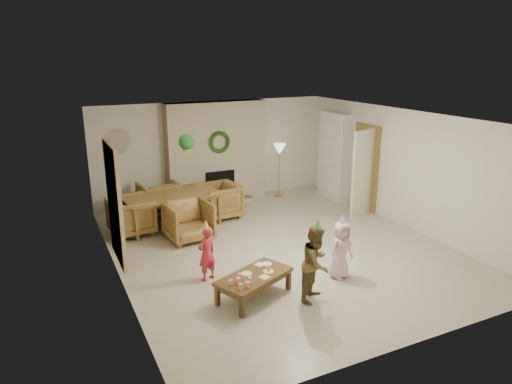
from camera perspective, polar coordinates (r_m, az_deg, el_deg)
floor at (r=9.03m, az=2.84°, el=-6.82°), size 7.00×7.00×0.00m
ceiling at (r=8.36m, az=3.08°, el=9.11°), size 7.00×7.00×0.00m
wall_back at (r=11.72m, az=-5.26°, el=5.03°), size 7.00×0.00×7.00m
wall_front at (r=5.96m, az=19.35°, el=-7.49°), size 7.00×0.00×7.00m
wall_left at (r=7.70m, az=-17.09°, el=-1.83°), size 0.00×7.00×7.00m
wall_right at (r=10.34m, az=17.74°, el=2.75°), size 0.00×7.00×7.00m
fireplace_mass at (r=11.53m, az=-4.91°, el=4.86°), size 2.50×0.40×2.50m
fireplace_hearth at (r=11.52m, az=-4.14°, el=-1.26°), size 1.60×0.30×0.12m
fireplace_firebox at (r=11.56m, az=-4.49°, el=0.81°), size 0.75×0.12×0.75m
fireplace_wreath at (r=11.26m, az=-4.53°, el=6.14°), size 0.54×0.10×0.54m
floor_lamp_base at (r=12.23m, az=2.83°, el=-0.40°), size 0.26×0.26×0.03m
floor_lamp_post at (r=12.06m, az=2.87°, el=2.48°), size 0.03×0.03×1.25m
floor_lamp_shade at (r=11.93m, az=2.91°, el=5.29°), size 0.33×0.33×0.28m
bookshelf_carcass at (r=12.01m, az=9.66°, el=4.42°), size 0.30×1.00×2.20m
bookshelf_shelf_a at (r=12.15m, az=9.44°, el=1.42°), size 0.30×0.92×0.03m
bookshelf_shelf_b at (r=12.05m, az=9.53°, el=3.25°), size 0.30×0.92×0.03m
bookshelf_shelf_c at (r=11.97m, az=9.62°, el=5.12°), size 0.30×0.92×0.03m
bookshelf_shelf_d at (r=11.90m, az=9.71°, el=7.00°), size 0.30×0.92×0.03m
books_row_lower at (r=11.99m, az=9.80°, el=1.88°), size 0.20×0.40×0.24m
books_row_mid at (r=12.05m, az=9.34°, el=3.94°), size 0.20×0.44×0.24m
books_row_upper at (r=11.85m, az=9.85°, el=5.63°), size 0.20×0.36×0.22m
door_frame at (r=11.25m, az=13.35°, el=2.96°), size 0.05×0.86×2.04m
door_leaf at (r=10.73m, az=13.02°, el=2.22°), size 0.77×0.32×2.00m
curtain_panel at (r=7.89m, az=-17.04°, el=-1.37°), size 0.06×1.20×2.00m
dining_table at (r=10.14m, az=-10.23°, el=-2.25°), size 2.12×1.30×0.71m
dining_chair_near at (r=9.34m, az=-8.31°, el=-3.57°), size 0.91×0.93×0.79m
dining_chair_far at (r=10.93m, az=-11.89°, el=-0.74°), size 0.91×0.93×0.79m
dining_chair_left at (r=9.88m, az=-15.09°, el=-2.85°), size 0.93×0.91×0.79m
dining_chair_right at (r=10.54m, az=-4.56°, el=-1.09°), size 0.93×0.91×0.79m
hanging_plant_cord at (r=9.28m, az=-8.61°, el=7.52°), size 0.01×0.01×0.70m
hanging_plant_pot at (r=9.34m, az=-8.52°, el=5.40°), size 0.16×0.16×0.12m
hanging_plant_foliage at (r=9.32m, az=-8.55°, el=6.12°), size 0.32×0.32×0.32m
coffee_table_top at (r=7.15m, az=-0.23°, el=-10.37°), size 1.35×1.04×0.06m
coffee_table_apron at (r=7.18m, az=-0.23°, el=-10.84°), size 1.23×0.92×0.07m
coffee_leg_fl at (r=6.73m, az=-1.74°, el=-14.01°), size 0.09×0.09×0.32m
coffee_leg_fr at (r=7.48m, az=4.03°, el=-10.73°), size 0.09×0.09×0.32m
coffee_leg_bl at (r=7.03m, az=-4.79°, el=-12.64°), size 0.09×0.09×0.32m
coffee_leg_br at (r=7.75m, az=1.07°, el=-9.66°), size 0.09×0.09×0.32m
cup_a at (r=6.72m, az=-1.96°, el=-11.56°), size 0.09×0.09×0.08m
cup_b at (r=6.84m, az=-3.13°, el=-11.07°), size 0.09×0.09×0.08m
cup_c at (r=6.77m, az=-1.01°, el=-11.34°), size 0.09×0.09×0.08m
cup_d at (r=6.88m, az=-2.19°, el=-10.86°), size 0.09×0.09×0.08m
cup_e at (r=6.90m, az=-0.75°, el=-10.77°), size 0.09×0.09×0.08m
cup_f at (r=7.01m, az=-1.91°, el=-10.31°), size 0.09×0.09×0.08m
plate_a at (r=7.17m, az=-1.16°, el=-10.01°), size 0.22×0.22×0.01m
plate_b at (r=7.24m, az=1.56°, el=-9.73°), size 0.22×0.22×0.01m
plate_c at (r=7.47m, az=1.35°, el=-8.84°), size 0.22×0.22×0.01m
food_scoop at (r=7.22m, az=1.56°, el=-9.47°), size 0.09×0.09×0.07m
napkin_left at (r=7.07m, az=1.06°, el=-10.42°), size 0.18×0.18×0.01m
napkin_right at (r=7.45m, az=0.44°, el=-8.92°), size 0.18×0.18×0.01m
child_red at (r=7.65m, az=-6.09°, el=-7.58°), size 0.39×0.32×0.93m
party_hat_red at (r=7.46m, az=-6.21°, el=-4.06°), size 0.13×0.13×0.18m
child_plaid at (r=7.06m, az=7.42°, el=-8.70°), size 0.72×0.69×1.17m
party_hat_plaid at (r=6.82m, az=7.62°, el=-3.93°), size 0.17×0.17×0.19m
child_pink at (r=7.82m, az=10.41°, el=-7.05°), size 0.53×0.40×0.97m
party_hat_pink at (r=7.62m, az=10.61°, el=-3.42°), size 0.13×0.13×0.18m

